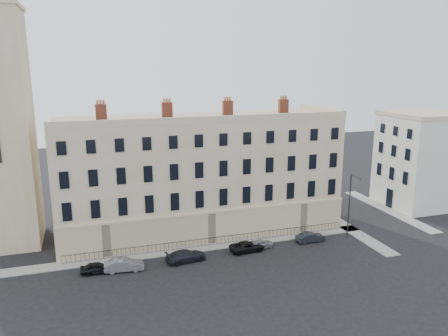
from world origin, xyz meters
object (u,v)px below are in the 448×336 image
(car_f, at_px, (310,237))
(streetlamp, at_px, (350,203))
(car_a, at_px, (97,268))
(car_b, at_px, (124,265))
(car_c, at_px, (186,256))
(car_d, at_px, (247,246))
(car_e, at_px, (261,244))

(car_f, height_order, streetlamp, streetlamp)
(car_a, relative_size, car_b, 0.84)
(car_f, bearing_deg, car_c, 91.42)
(car_b, xyz_separation_m, car_c, (6.85, 0.25, -0.03))
(car_a, relative_size, car_d, 0.83)
(car_c, xyz_separation_m, car_d, (7.56, 0.47, -0.07))
(car_a, relative_size, car_e, 1.08)
(car_e, relative_size, car_f, 0.89)
(car_a, distance_m, car_d, 17.17)
(car_a, height_order, car_c, car_c)
(car_c, xyz_separation_m, car_e, (9.41, 0.75, -0.11))
(car_b, bearing_deg, car_e, -80.91)
(car_a, xyz_separation_m, car_f, (25.69, 0.62, 0.01))
(car_b, relative_size, streetlamp, 0.50)
(car_a, xyz_separation_m, car_b, (2.77, -0.33, 0.09))
(car_b, xyz_separation_m, streetlamp, (28.02, 0.51, 3.98))
(car_a, distance_m, car_f, 25.69)
(car_a, height_order, streetlamp, streetlamp)
(car_b, height_order, car_c, car_b)
(car_e, bearing_deg, car_b, 84.23)
(car_e, distance_m, car_f, 6.67)
(car_e, distance_m, streetlamp, 12.47)
(car_a, relative_size, car_f, 0.96)
(streetlamp, bearing_deg, car_d, -173.07)
(car_b, bearing_deg, car_f, -82.05)
(car_d, relative_size, car_e, 1.30)
(car_b, relative_size, car_c, 0.92)
(car_a, bearing_deg, car_d, -86.01)
(car_c, relative_size, car_d, 1.08)
(car_c, distance_m, car_d, 7.57)
(car_d, bearing_deg, car_b, 87.93)
(car_b, xyz_separation_m, car_d, (14.40, 0.72, -0.10))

